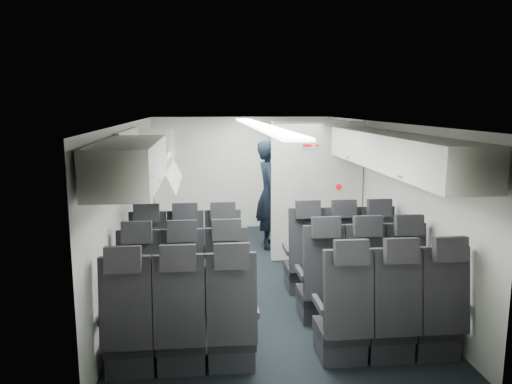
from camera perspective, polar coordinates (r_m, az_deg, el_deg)
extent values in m
cube|color=black|center=(7.03, 0.35, -9.88)|extent=(3.40, 6.00, 0.01)
cube|color=white|center=(6.62, 0.37, 7.96)|extent=(3.40, 6.00, 0.01)
cube|color=silver|center=(9.69, -1.64, 2.21)|extent=(3.40, 0.01, 2.15)
cube|color=silver|center=(3.87, 5.44, -9.80)|extent=(3.40, 0.01, 2.15)
cube|color=silver|center=(6.77, -14.10, -1.47)|extent=(0.01, 6.00, 2.15)
cube|color=silver|center=(7.13, 14.06, -0.89)|extent=(0.01, 6.00, 2.15)
cube|color=white|center=(6.62, 0.37, 7.61)|extent=(0.25, 5.52, 0.03)
cube|color=black|center=(6.51, -11.87, -9.19)|extent=(0.44, 0.46, 0.12)
cube|color=#2D2D33|center=(6.56, -11.82, -10.51)|extent=(0.42, 0.42, 0.22)
cube|color=black|center=(6.17, -12.22, -5.90)|extent=(0.44, 0.20, 0.80)
cube|color=black|center=(6.02, -12.40, -2.37)|extent=(0.30, 0.12, 0.23)
cube|color=#2D2D33|center=(6.42, -13.95, -6.91)|extent=(0.05, 0.40, 0.06)
cube|color=#2D2D33|center=(6.38, -10.00, -6.89)|extent=(0.05, 0.40, 0.06)
cube|color=black|center=(6.48, -7.85, -9.16)|extent=(0.44, 0.46, 0.12)
cube|color=#2D2D33|center=(6.53, -7.82, -10.48)|extent=(0.42, 0.42, 0.22)
cube|color=black|center=(6.13, -8.01, -5.85)|extent=(0.44, 0.20, 0.80)
cube|color=black|center=(5.99, -8.12, -2.30)|extent=(0.30, 0.12, 0.23)
cube|color=#2D2D33|center=(6.38, -9.91, -6.89)|extent=(0.05, 0.40, 0.06)
cube|color=#2D2D33|center=(6.36, -5.93, -6.83)|extent=(0.05, 0.40, 0.06)
cube|color=black|center=(6.48, -3.82, -9.08)|extent=(0.44, 0.46, 0.12)
cube|color=#2D2D33|center=(6.53, -3.81, -10.41)|extent=(0.42, 0.42, 0.22)
cube|color=black|center=(6.13, -3.79, -5.78)|extent=(0.44, 0.20, 0.80)
cube|color=black|center=(5.99, -3.81, -2.22)|extent=(0.30, 0.12, 0.23)
cube|color=#2D2D33|center=(6.36, -5.84, -6.83)|extent=(0.05, 0.40, 0.06)
cube|color=#2D2D33|center=(6.38, -1.85, -6.74)|extent=(0.05, 0.40, 0.06)
cube|color=black|center=(6.60, 5.35, -8.75)|extent=(0.44, 0.46, 0.12)
cube|color=#2D2D33|center=(6.65, 5.32, -10.05)|extent=(0.42, 0.42, 0.22)
cube|color=black|center=(6.26, 5.81, -5.48)|extent=(0.44, 0.20, 0.80)
cube|color=black|center=(6.12, 5.97, -1.99)|extent=(0.30, 0.12, 0.23)
cube|color=#2D2D33|center=(6.45, 3.51, -6.57)|extent=(0.05, 0.40, 0.06)
cube|color=#2D2D33|center=(6.53, 7.34, -6.41)|extent=(0.05, 0.40, 0.06)
cube|color=black|center=(6.70, 9.16, -8.54)|extent=(0.44, 0.46, 0.12)
cube|color=#2D2D33|center=(6.75, 9.13, -9.83)|extent=(0.42, 0.42, 0.22)
cube|color=black|center=(6.37, 9.80, -5.32)|extent=(0.44, 0.20, 0.80)
cube|color=black|center=(6.23, 10.03, -1.88)|extent=(0.30, 0.12, 0.23)
cube|color=#2D2D33|center=(6.53, 7.43, -6.40)|extent=(0.05, 0.40, 0.06)
cube|color=#2D2D33|center=(6.65, 11.14, -6.22)|extent=(0.05, 0.40, 0.06)
cube|color=black|center=(6.83, 12.85, -8.31)|extent=(0.44, 0.46, 0.12)
cube|color=#2D2D33|center=(6.88, 12.80, -9.58)|extent=(0.42, 0.42, 0.22)
cube|color=black|center=(6.50, 13.63, -5.13)|extent=(0.44, 0.20, 0.80)
cube|color=black|center=(6.37, 13.93, -1.77)|extent=(0.30, 0.12, 0.23)
cube|color=#2D2D33|center=(6.65, 11.22, -6.22)|extent=(0.05, 0.40, 0.06)
cube|color=#2D2D33|center=(6.79, 14.79, -6.02)|extent=(0.05, 0.40, 0.06)
cube|color=black|center=(5.67, -12.77, -12.16)|extent=(0.44, 0.46, 0.12)
cube|color=#2D2D33|center=(5.73, -12.71, -13.64)|extent=(0.42, 0.42, 0.22)
cube|color=black|center=(5.31, -13.23, -8.54)|extent=(0.44, 0.20, 0.80)
cube|color=black|center=(5.15, -13.47, -4.49)|extent=(0.30, 0.12, 0.23)
cube|color=#2D2D33|center=(5.58, -15.19, -9.58)|extent=(0.05, 0.40, 0.06)
cube|color=#2D2D33|center=(5.52, -10.62, -9.59)|extent=(0.05, 0.40, 0.06)
cube|color=black|center=(5.64, -8.12, -12.15)|extent=(0.44, 0.46, 0.12)
cube|color=#2D2D33|center=(5.70, -8.08, -13.64)|extent=(0.42, 0.42, 0.22)
cube|color=black|center=(5.27, -8.32, -8.51)|extent=(0.44, 0.20, 0.80)
cube|color=black|center=(5.11, -8.45, -4.43)|extent=(0.30, 0.12, 0.23)
cube|color=#2D2D33|center=(5.52, -10.51, -9.59)|extent=(0.05, 0.40, 0.06)
cube|color=#2D2D33|center=(5.50, -5.88, -9.53)|extent=(0.05, 0.40, 0.06)
cube|color=black|center=(5.64, -3.44, -12.06)|extent=(0.44, 0.46, 0.12)
cube|color=#2D2D33|center=(5.70, -3.42, -13.55)|extent=(0.42, 0.42, 0.22)
cube|color=black|center=(5.27, -3.38, -8.42)|extent=(0.44, 0.20, 0.80)
cube|color=black|center=(5.11, -3.39, -4.34)|extent=(0.30, 0.12, 0.23)
cube|color=#2D2D33|center=(5.50, -5.77, -9.53)|extent=(0.05, 0.40, 0.06)
cube|color=#2D2D33|center=(5.52, -1.14, -9.41)|extent=(0.05, 0.40, 0.06)
cube|color=black|center=(5.77, 7.15, -11.58)|extent=(0.44, 0.46, 0.12)
cube|color=#2D2D33|center=(5.83, 7.11, -13.04)|extent=(0.42, 0.42, 0.22)
cube|color=black|center=(5.42, 7.78, -7.99)|extent=(0.44, 0.20, 0.80)
cube|color=black|center=(5.26, 8.02, -4.01)|extent=(0.30, 0.12, 0.23)
cube|color=#2D2D33|center=(5.60, 5.06, -9.16)|extent=(0.05, 0.40, 0.06)
cube|color=#2D2D33|center=(5.70, 9.46, -8.92)|extent=(0.05, 0.40, 0.06)
cube|color=black|center=(5.89, 11.50, -11.27)|extent=(0.44, 0.46, 0.12)
cube|color=#2D2D33|center=(5.95, 11.44, -12.70)|extent=(0.42, 0.42, 0.22)
cube|color=black|center=(5.54, 12.35, -7.72)|extent=(0.44, 0.20, 0.80)
cube|color=black|center=(5.39, 12.67, -3.83)|extent=(0.30, 0.12, 0.23)
cube|color=#2D2D33|center=(5.70, 9.55, -8.91)|extent=(0.05, 0.40, 0.06)
cube|color=#2D2D33|center=(5.84, 13.77, -8.63)|extent=(0.05, 0.40, 0.06)
cube|color=black|center=(6.03, 15.65, -10.91)|extent=(0.44, 0.46, 0.12)
cube|color=#2D2D33|center=(6.09, 15.58, -12.32)|extent=(0.42, 0.42, 0.22)
cube|color=black|center=(5.70, 16.68, -7.43)|extent=(0.44, 0.20, 0.80)
cube|color=black|center=(5.55, 17.09, -3.63)|extent=(0.30, 0.12, 0.23)
cube|color=#2D2D33|center=(5.84, 13.86, -8.62)|extent=(0.05, 0.40, 0.06)
cube|color=#2D2D33|center=(6.00, 17.86, -8.31)|extent=(0.05, 0.40, 0.06)
cube|color=black|center=(4.86, -14.01, -16.13)|extent=(0.44, 0.46, 0.12)
cube|color=#2D2D33|center=(4.93, -13.93, -17.81)|extent=(0.42, 0.42, 0.22)
cube|color=black|center=(4.48, -14.65, -12.18)|extent=(0.44, 0.20, 0.80)
cube|color=black|center=(4.30, -14.98, -7.47)|extent=(0.30, 0.12, 0.23)
cube|color=#2D2D33|center=(4.75, -16.91, -13.18)|extent=(0.05, 0.40, 0.06)
cube|color=#2D2D33|center=(4.69, -11.48, -13.25)|extent=(0.05, 0.40, 0.06)
cube|color=black|center=(4.81, -8.48, -16.17)|extent=(0.44, 0.46, 0.12)
cube|color=#2D2D33|center=(4.89, -8.43, -17.86)|extent=(0.42, 0.42, 0.22)
cube|color=black|center=(4.43, -8.75, -12.19)|extent=(0.44, 0.20, 0.80)
cube|color=black|center=(4.25, -8.92, -7.44)|extent=(0.30, 0.12, 0.23)
cube|color=#2D2D33|center=(4.69, -11.35, -13.26)|extent=(0.05, 0.40, 0.06)
cube|color=#2D2D33|center=(4.67, -5.82, -13.21)|extent=(0.05, 0.40, 0.06)
cube|color=black|center=(4.81, -2.91, -16.07)|extent=(0.44, 0.46, 0.12)
cube|color=#2D2D33|center=(4.89, -2.89, -17.76)|extent=(0.42, 0.42, 0.22)
cube|color=black|center=(4.43, -2.80, -12.08)|extent=(0.44, 0.20, 0.80)
cube|color=black|center=(4.25, -2.80, -7.33)|extent=(0.30, 0.12, 0.23)
cube|color=#2D2D33|center=(4.67, -5.69, -13.21)|extent=(0.05, 0.40, 0.06)
cube|color=#2D2D33|center=(4.69, -0.16, -13.05)|extent=(0.05, 0.40, 0.06)
cube|color=black|center=(4.97, 9.59, -15.32)|extent=(0.44, 0.46, 0.12)
cube|color=#2D2D33|center=(5.04, 9.54, -16.96)|extent=(0.42, 0.42, 0.22)
cube|color=black|center=(4.60, 10.51, -11.38)|extent=(0.44, 0.20, 0.80)
cube|color=black|center=(4.43, 10.86, -6.78)|extent=(0.30, 0.12, 0.23)
cube|color=#2D2D33|center=(4.78, 7.19, -12.65)|extent=(0.05, 0.40, 0.06)
cube|color=#2D2D33|center=(4.90, 12.32, -12.25)|extent=(0.05, 0.40, 0.06)
cube|color=black|center=(5.11, 14.63, -14.81)|extent=(0.44, 0.46, 0.12)
cube|color=#2D2D33|center=(5.17, 14.55, -16.42)|extent=(0.42, 0.42, 0.22)
cube|color=black|center=(4.75, 15.82, -10.93)|extent=(0.44, 0.20, 0.80)
cube|color=black|center=(4.58, 16.29, -6.46)|extent=(0.30, 0.12, 0.23)
cube|color=#2D2D33|center=(4.90, 12.44, -12.24)|extent=(0.05, 0.40, 0.06)
cube|color=#2D2D33|center=(5.05, 17.28, -11.77)|extent=(0.05, 0.40, 0.06)
cube|color=black|center=(5.27, 19.35, -14.23)|extent=(0.44, 0.46, 0.12)
cube|color=#2D2D33|center=(5.34, 19.25, -15.80)|extent=(0.42, 0.42, 0.22)
cube|color=black|center=(4.93, 20.76, -10.43)|extent=(0.44, 0.20, 0.80)
cube|color=black|center=(4.76, 21.33, -6.10)|extent=(0.30, 0.12, 0.23)
cube|color=#2D2D33|center=(5.06, 17.38, -11.76)|extent=(0.05, 0.40, 0.06)
cube|color=#2D2D33|center=(5.24, 21.89, -11.25)|extent=(0.05, 0.40, 0.06)
cube|color=white|center=(4.65, -14.18, 3.21)|extent=(0.52, 1.80, 0.40)
cylinder|color=slate|center=(4.64, -11.04, 1.32)|extent=(0.04, 0.10, 0.04)
cube|color=#9E9E93|center=(6.39, -11.96, 3.27)|extent=(0.52, 1.70, 0.04)
cube|color=white|center=(6.41, -14.34, 4.98)|extent=(0.06, 1.70, 0.44)
cube|color=white|center=(5.55, -12.88, 4.32)|extent=(0.52, 0.04, 0.40)
cube|color=white|center=(7.20, -11.36, 5.62)|extent=(0.52, 0.04, 0.40)
cube|color=white|center=(6.39, -9.69, 2.34)|extent=(0.21, 1.61, 0.38)
cube|color=white|center=(5.08, 18.98, 3.52)|extent=(0.52, 1.80, 0.40)
cylinder|color=slate|center=(5.00, 16.27, 1.71)|extent=(0.04, 0.10, 0.04)
cube|color=white|center=(6.70, 12.66, 5.25)|extent=(0.52, 1.70, 0.40)
cylinder|color=slate|center=(6.63, 10.56, 3.90)|extent=(0.04, 0.10, 0.04)
cube|color=silver|center=(7.68, 6.97, 0.10)|extent=(1.40, 0.12, 2.13)
cube|color=white|center=(7.49, 6.24, 5.30)|extent=(0.24, 0.01, 0.10)
cube|color=red|center=(7.47, 5.88, 5.29)|extent=(0.13, 0.01, 0.04)
cube|color=red|center=(7.50, 7.00, 5.29)|extent=(0.05, 0.01, 0.03)
cylinder|color=white|center=(7.68, 9.42, 0.60)|extent=(0.11, 0.01, 0.11)
cylinder|color=red|center=(7.67, 9.44, 0.59)|extent=(0.09, 0.01, 0.09)
cube|color=#939399|center=(9.55, 4.19, 1.32)|extent=(0.85, 0.50, 1.90)
cube|color=#3F3F42|center=(9.38, 4.44, -1.64)|extent=(0.80, 0.01, 0.02)
cube|color=#3F3F42|center=(9.29, 4.48, 1.39)|extent=(0.80, 0.01, 0.02)
cube|color=#3F3F42|center=(9.23, 4.52, 4.46)|extent=(0.80, 0.01, 0.02)
cube|color=silver|center=(8.29, -12.20, -0.20)|extent=(0.10, 0.92, 1.86)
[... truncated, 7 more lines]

